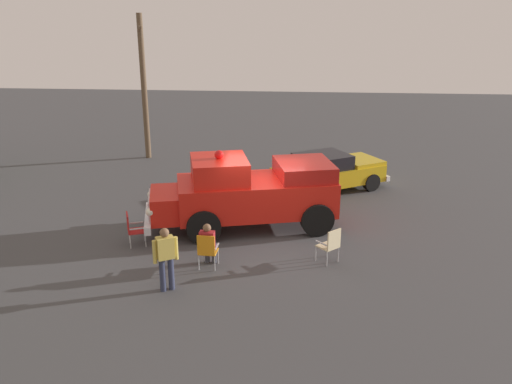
{
  "coord_description": "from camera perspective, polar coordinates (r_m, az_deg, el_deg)",
  "views": [
    {
      "loc": [
        15.47,
        1.06,
        6.71
      ],
      "look_at": [
        -0.48,
        -0.28,
        1.18
      ],
      "focal_mm": 37.45,
      "sensor_mm": 36.0,
      "label": 1
    }
  ],
  "objects": [
    {
      "name": "vintage_fire_truck",
      "position": [
        16.89,
        -0.78,
        0.02
      ],
      "size": [
        3.6,
        6.3,
        2.59
      ],
      "color": "black",
      "rests_on": "ground"
    },
    {
      "name": "lawn_chair_by_car",
      "position": [
        16.18,
        -13.07,
        -3.67
      ],
      "size": [
        0.64,
        0.64,
        1.02
      ],
      "color": "#B7BABF",
      "rests_on": "ground"
    },
    {
      "name": "spectator_seated",
      "position": [
        14.52,
        -5.13,
        -5.46
      ],
      "size": [
        0.56,
        0.41,
        1.29
      ],
      "color": "#383842",
      "rests_on": "ground"
    },
    {
      "name": "spectator_standing",
      "position": [
        13.37,
        -9.62,
        -6.65
      ],
      "size": [
        0.43,
        0.61,
        1.68
      ],
      "color": "#2D334C",
      "rests_on": "ground"
    },
    {
      "name": "traffic_cone",
      "position": [
        21.36,
        -5.47,
        1.55
      ],
      "size": [
        0.4,
        0.4,
        0.64
      ],
      "color": "orange",
      "rests_on": "ground"
    },
    {
      "name": "lawn_chair_near_truck",
      "position": [
        14.45,
        -5.24,
        -6.07
      ],
      "size": [
        0.53,
        0.54,
        1.02
      ],
      "color": "#B7BABF",
      "rests_on": "ground"
    },
    {
      "name": "classic_hot_rod",
      "position": [
        20.76,
        7.84,
        2.2
      ],
      "size": [
        3.85,
        4.68,
        1.46
      ],
      "color": "black",
      "rests_on": "ground"
    },
    {
      "name": "lawn_chair_spare",
      "position": [
        14.85,
        7.98,
        -5.45
      ],
      "size": [
        0.69,
        0.69,
        1.02
      ],
      "color": "#B7BABF",
      "rests_on": "ground"
    },
    {
      "name": "ground_plane",
      "position": [
        16.89,
        0.82,
        -4.33
      ],
      "size": [
        60.0,
        60.0,
        0.0
      ],
      "primitive_type": "plane",
      "color": "#424244"
    },
    {
      "name": "utility_pole",
      "position": [
        25.19,
        -11.9,
        11.12
      ],
      "size": [
        1.66,
        0.61,
        6.51
      ],
      "color": "brown",
      "rests_on": "ground"
    }
  ]
}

